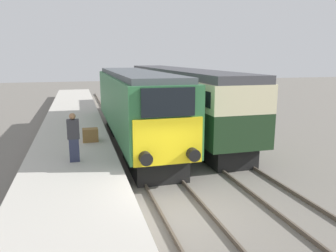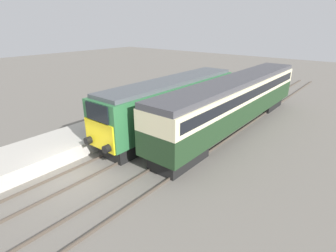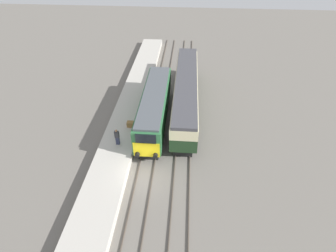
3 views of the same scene
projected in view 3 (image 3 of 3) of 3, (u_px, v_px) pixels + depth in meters
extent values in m
plane|color=slate|center=(145.00, 178.00, 24.09)|extent=(120.00, 120.00, 0.00)
cube|color=#B7B2A8|center=(126.00, 120.00, 30.28)|extent=(3.50, 50.00, 0.87)
cube|color=#4C4238|center=(145.00, 141.00, 28.00)|extent=(0.07, 60.00, 0.14)
cube|color=#4C4238|center=(158.00, 142.00, 27.92)|extent=(0.07, 60.00, 0.14)
cube|color=#4C4238|center=(177.00, 143.00, 27.80)|extent=(0.07, 60.00, 0.14)
cube|color=#4C4238|center=(190.00, 143.00, 27.71)|extent=(0.07, 60.00, 0.14)
cube|color=black|center=(151.00, 142.00, 27.17)|extent=(2.03, 4.00, 1.00)
cube|color=black|center=(159.00, 100.00, 33.62)|extent=(2.03, 4.00, 1.00)
cube|color=#2D6B3D|center=(155.00, 105.00, 29.23)|extent=(2.70, 13.23, 2.74)
cube|color=yellow|center=(146.00, 150.00, 24.37)|extent=(2.48, 0.10, 1.65)
cube|color=black|center=(146.00, 139.00, 23.51)|extent=(1.89, 0.10, 0.99)
cube|color=#4C5156|center=(154.00, 94.00, 28.31)|extent=(2.38, 12.70, 0.24)
cylinder|color=black|center=(137.00, 155.00, 24.55)|extent=(0.44, 0.35, 0.44)
cylinder|color=black|center=(155.00, 156.00, 24.44)|extent=(0.44, 0.35, 0.44)
cube|color=black|center=(183.00, 141.00, 27.34)|extent=(1.89, 3.60, 0.95)
cube|color=black|center=(187.00, 77.00, 38.42)|extent=(1.89, 3.60, 0.95)
cube|color=#1E381E|center=(186.00, 96.00, 32.12)|extent=(2.70, 18.57, 1.50)
cube|color=beige|center=(186.00, 86.00, 31.29)|extent=(2.71, 18.57, 1.18)
cube|color=black|center=(186.00, 86.00, 31.29)|extent=(2.75, 17.82, 0.65)
cube|color=#424247|center=(186.00, 80.00, 30.82)|extent=(2.48, 18.57, 0.36)
cube|color=#2D334C|center=(118.00, 141.00, 26.19)|extent=(0.36, 0.24, 0.87)
cube|color=#333338|center=(117.00, 134.00, 25.70)|extent=(0.44, 0.26, 0.73)
sphere|color=#9E704C|center=(116.00, 131.00, 25.40)|extent=(0.24, 0.24, 0.24)
cube|color=olive|center=(130.00, 124.00, 28.52)|extent=(0.70, 0.56, 0.60)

